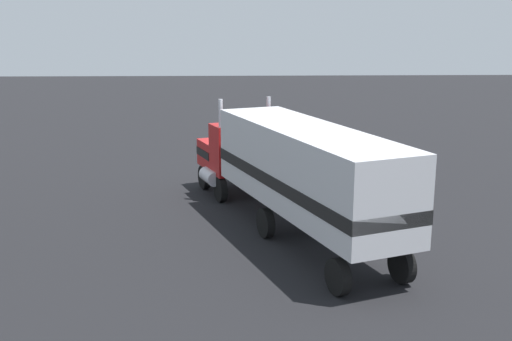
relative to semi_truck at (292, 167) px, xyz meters
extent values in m
plane|color=black|center=(6.40, 2.01, -2.52)|extent=(120.00, 120.00, 0.00)
cube|color=silver|center=(8.37, -1.49, -2.52)|extent=(4.20, 1.63, 0.01)
cube|color=silver|center=(4.94, -4.58, -2.52)|extent=(4.19, 1.65, 0.01)
cube|color=#B21919|center=(6.41, 2.39, -0.82)|extent=(2.56, 2.97, 1.20)
cube|color=#B21919|center=(4.91, 1.83, -0.32)|extent=(2.19, 2.83, 2.20)
cube|color=silver|center=(7.29, 2.72, -0.82)|extent=(0.81, 2.00, 1.08)
cube|color=black|center=(6.41, 2.39, -0.76)|extent=(2.57, 3.01, 0.36)
cylinder|color=silver|center=(4.01, 2.66, 0.28)|extent=(0.18, 0.18, 3.40)
cylinder|color=silver|center=(4.78, 0.60, 0.28)|extent=(0.18, 0.18, 3.40)
cube|color=silver|center=(-1.04, -0.40, 0.23)|extent=(10.75, 6.11, 2.80)
cube|color=black|center=(-1.04, -0.40, -0.19)|extent=(10.76, 6.15, 0.44)
cylinder|color=silver|center=(4.85, 3.19, -1.57)|extent=(1.44, 1.05, 0.64)
cylinder|color=black|center=(6.30, 3.52, -1.97)|extent=(1.14, 0.67, 1.10)
cylinder|color=black|center=(7.07, 1.46, -1.97)|extent=(1.14, 0.67, 1.10)
cylinder|color=black|center=(4.15, 2.72, -1.97)|extent=(1.14, 0.67, 1.10)
cylinder|color=black|center=(4.92, 0.66, -1.97)|extent=(1.14, 0.67, 1.10)
cylinder|color=black|center=(-0.49, 0.98, -1.97)|extent=(1.14, 0.67, 1.10)
cylinder|color=black|center=(0.28, -1.08, -1.97)|extent=(1.14, 0.67, 1.10)
cylinder|color=black|center=(-5.41, -0.85, -1.97)|extent=(1.14, 0.67, 1.10)
cylinder|color=black|center=(-4.64, -2.91, -1.97)|extent=(1.14, 0.67, 1.10)
cylinder|color=black|center=(3.45, -1.45, -2.11)|extent=(0.18, 0.18, 0.82)
cylinder|color=black|center=(3.58, -1.36, -2.11)|extent=(0.18, 0.18, 0.82)
cylinder|color=#333338|center=(3.52, -1.41, -1.41)|extent=(0.34, 0.34, 0.58)
sphere|color=tan|center=(3.52, -1.41, -1.01)|extent=(0.23, 0.23, 0.23)
cube|color=black|center=(3.63, -1.57, -1.39)|extent=(0.30, 0.28, 0.36)
camera|label=1|loc=(-21.86, 2.09, 5.22)|focal=43.44mm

